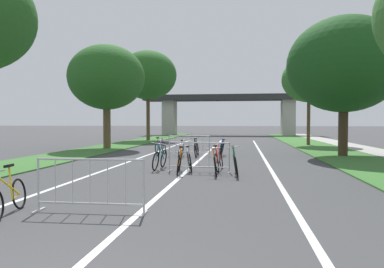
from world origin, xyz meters
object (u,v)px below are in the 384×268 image
object	(u,v)px
bicycle_blue_1	(222,148)
bicycle_red_2	(219,160)
tree_left_maple_mid	(148,75)
bicycle_white_5	(181,150)
bicycle_silver_7	(189,160)
bicycle_black_3	(196,149)
crowd_barrier_nearest	(90,186)
tree_left_pine_far	(107,78)
tree_right_oak_near	(344,65)
crowd_barrier_third	(189,146)
crowd_barrier_second	(199,157)
bicycle_teal_9	(160,159)
bicycle_orange_10	(180,162)
bicycle_yellow_4	(8,196)
bicycle_orange_0	(215,164)
tree_right_oak_mid	(309,80)
bicycle_purple_8	(161,148)
bicycle_green_6	(235,164)

from	to	relation	value
bicycle_blue_1	bicycle_red_2	size ratio (longest dim) A/B	0.98
tree_left_maple_mid	bicycle_white_5	world-z (taller)	tree_left_maple_mid
bicycle_red_2	bicycle_silver_7	xyz separation A→B (m)	(-1.06, -0.06, -0.01)
bicycle_black_3	crowd_barrier_nearest	bearing A→B (deg)	85.30
tree_left_pine_far	tree_right_oak_near	world-z (taller)	tree_right_oak_near
tree_left_pine_far	bicycle_blue_1	xyz separation A→B (m)	(7.70, -3.73, -4.25)
bicycle_silver_7	crowd_barrier_third	bearing A→B (deg)	86.17
bicycle_black_3	bicycle_silver_7	size ratio (longest dim) A/B	1.08
crowd_barrier_second	bicycle_white_5	bearing A→B (deg)	106.18
crowd_barrier_second	bicycle_white_5	xyz separation A→B (m)	(-1.54, 5.32, -0.17)
crowd_barrier_nearest	bicycle_white_5	distance (m)	11.12
bicycle_silver_7	bicycle_white_5	bearing A→B (deg)	90.73
bicycle_white_5	bicycle_teal_9	distance (m)	4.72
bicycle_red_2	bicycle_orange_10	bearing A→B (deg)	-143.44
bicycle_yellow_4	bicycle_silver_7	world-z (taller)	bicycle_yellow_4
bicycle_red_2	bicycle_silver_7	distance (m)	1.06
crowd_barrier_third	bicycle_red_2	size ratio (longest dim) A/B	1.26
bicycle_orange_0	bicycle_orange_10	bearing A→B (deg)	-9.51
crowd_barrier_second	bicycle_white_5	distance (m)	5.54
bicycle_silver_7	crowd_barrier_nearest	bearing A→B (deg)	-111.50
tree_left_maple_mid	tree_right_oak_near	world-z (taller)	tree_left_maple_mid
tree_right_oak_mid	bicycle_purple_8	world-z (taller)	tree_right_oak_mid
tree_right_oak_mid	bicycle_blue_1	size ratio (longest dim) A/B	3.88
tree_right_oak_near	bicycle_green_6	world-z (taller)	tree_right_oak_near
tree_left_maple_mid	bicycle_black_3	size ratio (longest dim) A/B	4.83
tree_right_oak_mid	bicycle_silver_7	size ratio (longest dim) A/B	4.01
bicycle_red_2	bicycle_orange_10	world-z (taller)	bicycle_red_2
tree_right_oak_near	bicycle_orange_10	world-z (taller)	tree_right_oak_near
bicycle_teal_9	tree_right_oak_near	bearing A→B (deg)	-139.40
crowd_barrier_second	bicycle_silver_7	distance (m)	0.59
crowd_barrier_nearest	bicycle_orange_0	distance (m)	5.70
bicycle_orange_0	bicycle_green_6	bearing A→B (deg)	167.99
bicycle_orange_0	bicycle_orange_10	distance (m)	1.22
crowd_barrier_nearest	bicycle_green_6	bearing A→B (deg)	63.04
tree_left_maple_mid	bicycle_black_3	world-z (taller)	tree_left_maple_mid
bicycle_yellow_4	bicycle_white_5	bearing A→B (deg)	-108.19
crowd_barrier_third	bicycle_yellow_4	bearing A→B (deg)	-97.81
bicycle_green_6	bicycle_purple_8	xyz separation A→B (m)	(-4.07, 6.69, -0.01)
bicycle_purple_8	tree_right_oak_mid	bearing A→B (deg)	49.64
bicycle_yellow_4	bicycle_purple_8	bearing A→B (deg)	-101.94
tree_right_oak_near	bicycle_red_2	size ratio (longest dim) A/B	4.07
crowd_barrier_third	bicycle_black_3	distance (m)	0.60
crowd_barrier_nearest	bicycle_orange_10	world-z (taller)	crowd_barrier_nearest
tree_left_pine_far	bicycle_teal_9	size ratio (longest dim) A/B	3.98
bicycle_blue_1	bicycle_purple_8	xyz separation A→B (m)	(-3.24, -0.08, -0.01)
tree_right_oak_mid	bicycle_green_6	xyz separation A→B (m)	(-5.07, -15.56, -4.49)
tree_right_oak_mid	crowd_barrier_second	xyz separation A→B (m)	(-6.34, -15.02, -4.35)
crowd_barrier_nearest	bicycle_black_3	xyz separation A→B (m)	(0.62, 11.19, -0.13)
tree_left_pine_far	bicycle_yellow_4	size ratio (longest dim) A/B	4.23
crowd_barrier_nearest	bicycle_white_5	xyz separation A→B (m)	(-0.14, 11.11, -0.17)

